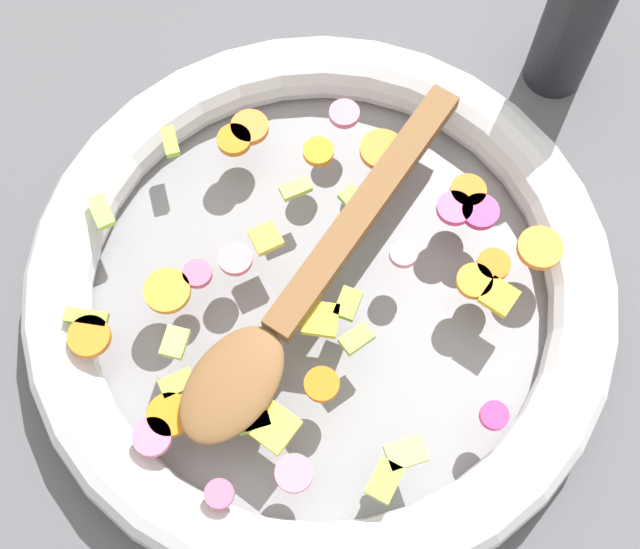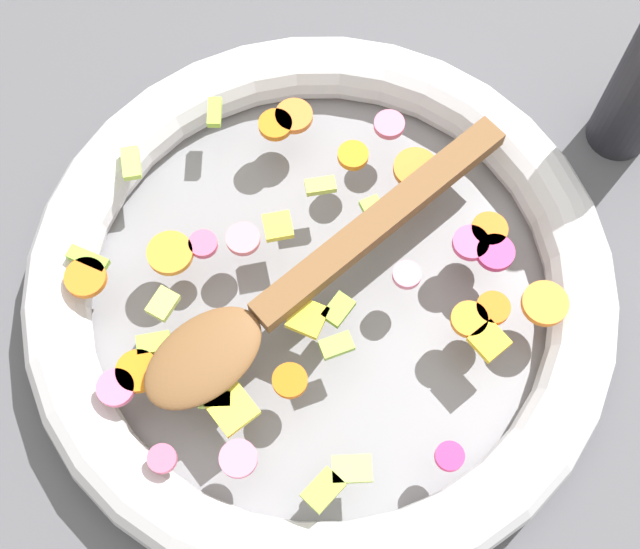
% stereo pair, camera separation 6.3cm
% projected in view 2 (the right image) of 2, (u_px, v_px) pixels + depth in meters
% --- Properties ---
extents(ground_plane, '(4.00, 4.00, 0.00)m').
position_uv_depth(ground_plane, '(320.00, 299.00, 0.68)').
color(ground_plane, '#4C4C51').
extents(skillet, '(0.44, 0.44, 0.05)m').
position_uv_depth(skillet, '(320.00, 289.00, 0.66)').
color(skillet, slate).
rests_on(skillet, ground_plane).
extents(chopped_vegetables, '(0.31, 0.34, 0.01)m').
position_uv_depth(chopped_vegetables, '(314.00, 281.00, 0.63)').
color(chopped_vegetables, orange).
rests_on(chopped_vegetables, skillet).
extents(wooden_spoon, '(0.32, 0.06, 0.01)m').
position_uv_depth(wooden_spoon, '(295.00, 288.00, 0.61)').
color(wooden_spoon, brown).
rests_on(wooden_spoon, chopped_vegetables).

